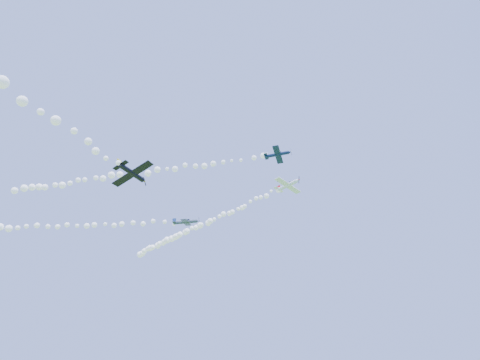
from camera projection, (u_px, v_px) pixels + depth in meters
The scene contains 7 objects.
plane_white at pixel (288, 185), 97.43m from camera, with size 7.49×7.85×2.13m.
smoke_trail_white at pixel (195, 228), 122.78m from camera, with size 67.91×26.19×3.16m, color white, non-canonical shape.
plane_navy at pixel (278, 154), 87.47m from camera, with size 6.31×6.67×1.69m.
smoke_trail_navy at pixel (130, 174), 95.22m from camera, with size 65.34×18.45×2.53m, color white, non-canonical shape.
plane_grey at pixel (186, 222), 110.42m from camera, with size 7.45×7.81×2.12m.
smoke_trail_grey at pixel (33, 227), 112.77m from camera, with size 75.06×36.44×3.38m, color white, non-canonical shape.
plane_black at pixel (132, 173), 71.31m from camera, with size 7.67×7.82×3.10m.
Camera 1 is at (41.26, -74.57, 5.65)m, focal length 30.00 mm.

